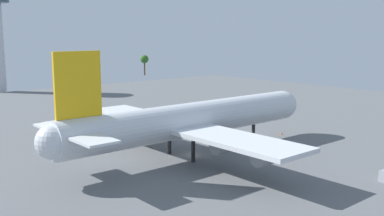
% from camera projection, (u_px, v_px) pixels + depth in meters
% --- Properties ---
extents(ground_plane, '(230.53, 230.53, 0.00)m').
position_uv_depth(ground_plane, '(192.00, 155.00, 80.90)').
color(ground_plane, slate).
extents(cargo_airplane, '(57.63, 50.93, 19.40)m').
position_uv_depth(cargo_airplane, '(191.00, 120.00, 79.71)').
color(cargo_airplane, silver).
rests_on(cargo_airplane, ground_plane).
extents(pushback_tractor, '(3.73, 4.46, 2.22)m').
position_uv_depth(pushback_tractor, '(50.00, 127.00, 99.57)').
color(pushback_tractor, silver).
rests_on(pushback_tractor, ground_plane).
extents(safety_cone_nose, '(0.43, 0.43, 0.62)m').
position_uv_depth(safety_cone_nose, '(281.00, 133.00, 97.53)').
color(safety_cone_nose, orange).
rests_on(safety_cone_nose, ground_plane).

